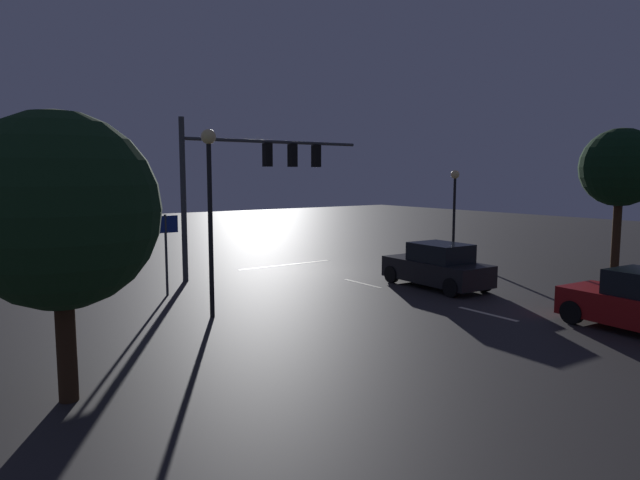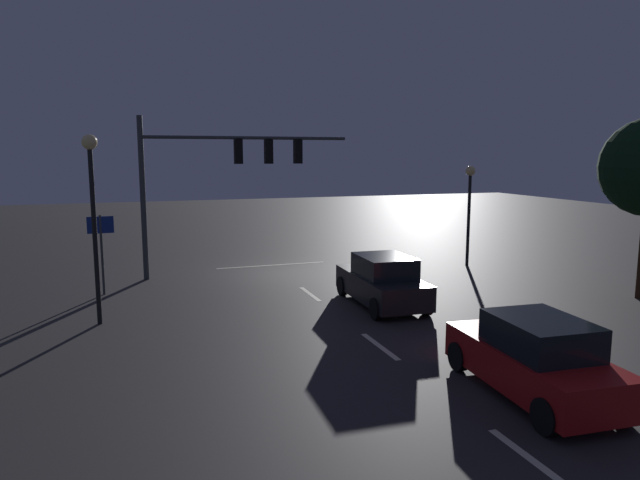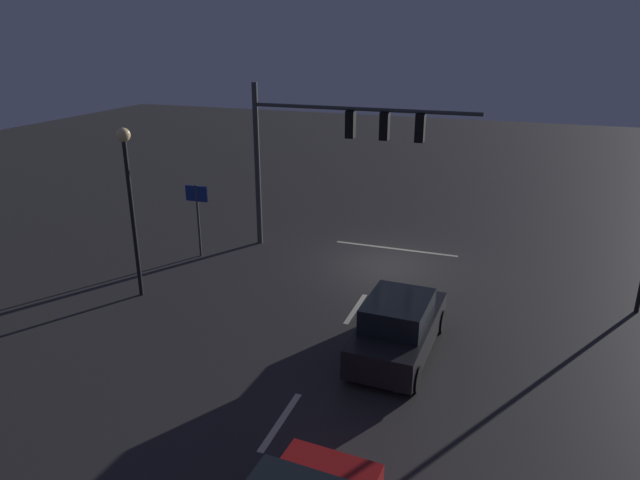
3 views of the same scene
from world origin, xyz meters
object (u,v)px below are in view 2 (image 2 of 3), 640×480
Objects in this scene: traffic_signal_assembly at (222,165)px; street_lamp_left_kerb at (470,195)px; street_lamp_right_kerb at (92,195)px; car_approaching at (382,282)px; route_sign at (101,238)px; car_distant at (534,358)px.

traffic_signal_assembly reaches higher than street_lamp_left_kerb.
traffic_signal_assembly is 1.93× the size of street_lamp_left_kerb.
street_lamp_left_kerb is 0.81× the size of street_lamp_right_kerb.
route_sign is at bearing -27.18° from car_approaching.
traffic_signal_assembly is at bearing -155.47° from route_sign.
car_approaching is 7.65m from car_distant.
traffic_signal_assembly is 5.77m from route_sign.
street_lamp_right_kerb is (15.47, 4.23, 0.66)m from street_lamp_left_kerb.
traffic_signal_assembly is at bearing -128.54° from street_lamp_right_kerb.
route_sign reaches higher than car_approaching.
car_approaching is at bearing 175.13° from street_lamp_right_kerb.
car_approaching is 0.79× the size of street_lamp_right_kerb.
car_distant is at bearing 125.82° from route_sign.
street_lamp_left_kerb is 15.50m from route_sign.
route_sign is (15.45, 0.43, -1.12)m from street_lamp_left_kerb.
street_lamp_left_kerb is at bearing -117.71° from car_distant.
car_approaching is at bearing 37.22° from street_lamp_left_kerb.
traffic_signal_assembly is 1.95× the size of car_distant.
car_approaching is (-4.15, 6.72, -3.77)m from traffic_signal_assembly.
route_sign is at bearing -90.25° from street_lamp_right_kerb.
traffic_signal_assembly reaches higher than car_distant.
car_distant is 12.57m from street_lamp_right_kerb.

